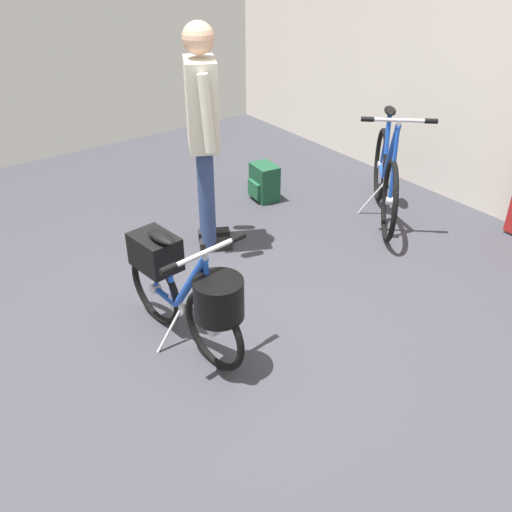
# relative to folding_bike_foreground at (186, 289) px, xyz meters

# --- Properties ---
(ground_plane) EXTENTS (7.43, 7.43, 0.00)m
(ground_plane) POSITION_rel_folding_bike_foreground_xyz_m (0.29, 0.09, -0.39)
(ground_plane) COLOR #38383F
(folding_bike_foreground) EXTENTS (1.02, 0.53, 0.73)m
(folding_bike_foreground) POSITION_rel_folding_bike_foreground_xyz_m (0.00, 0.00, 0.00)
(folding_bike_foreground) COLOR black
(folding_bike_foreground) RESTS_ON ground_plane
(display_bike_left) EXTENTS (1.02, 0.93, 0.93)m
(display_bike_left) POSITION_rel_folding_bike_foreground_xyz_m (-0.47, 2.11, -0.04)
(display_bike_left) COLOR black
(display_bike_left) RESTS_ON ground_plane
(visitor_near_wall) EXTENTS (0.48, 0.37, 1.59)m
(visitor_near_wall) POSITION_rel_folding_bike_foreground_xyz_m (-0.93, 0.72, 0.51)
(visitor_near_wall) COLOR navy
(visitor_near_wall) RESTS_ON ground_plane
(backpack_on_floor) EXTENTS (0.27, 0.24, 0.32)m
(backpack_on_floor) POSITION_rel_folding_bike_foreground_xyz_m (-1.31, 1.54, -0.24)
(backpack_on_floor) COLOR #19472D
(backpack_on_floor) RESTS_ON ground_plane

